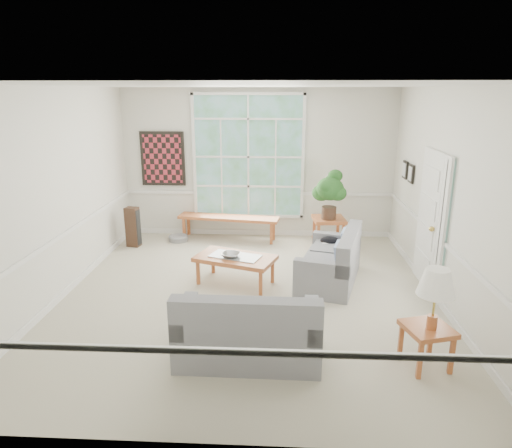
{
  "coord_description": "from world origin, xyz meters",
  "views": [
    {
      "loc": [
        0.44,
        -6.22,
        2.93
      ],
      "look_at": [
        0.1,
        0.2,
        1.05
      ],
      "focal_mm": 32.0,
      "sensor_mm": 36.0,
      "label": 1
    }
  ],
  "objects_px": {
    "loveseat_front": "(248,323)",
    "end_table": "(328,232)",
    "side_table": "(426,346)",
    "coffee_table": "(235,270)",
    "loveseat_right": "(330,256)"
  },
  "relations": [
    {
      "from": "end_table",
      "to": "side_table",
      "type": "bearing_deg",
      "value": -80.44
    },
    {
      "from": "loveseat_right",
      "to": "loveseat_front",
      "type": "height_order",
      "value": "loveseat_front"
    },
    {
      "from": "coffee_table",
      "to": "side_table",
      "type": "relative_size",
      "value": 2.49
    },
    {
      "from": "end_table",
      "to": "side_table",
      "type": "relative_size",
      "value": 1.22
    },
    {
      "from": "loveseat_front",
      "to": "side_table",
      "type": "distance_m",
      "value": 1.97
    },
    {
      "from": "loveseat_right",
      "to": "coffee_table",
      "type": "height_order",
      "value": "loveseat_right"
    },
    {
      "from": "coffee_table",
      "to": "side_table",
      "type": "height_order",
      "value": "side_table"
    },
    {
      "from": "loveseat_front",
      "to": "side_table",
      "type": "bearing_deg",
      "value": -1.49
    },
    {
      "from": "loveseat_front",
      "to": "end_table",
      "type": "height_order",
      "value": "loveseat_front"
    },
    {
      "from": "loveseat_front",
      "to": "end_table",
      "type": "bearing_deg",
      "value": 72.55
    },
    {
      "from": "coffee_table",
      "to": "end_table",
      "type": "height_order",
      "value": "end_table"
    },
    {
      "from": "coffee_table",
      "to": "loveseat_front",
      "type": "bearing_deg",
      "value": -61.12
    },
    {
      "from": "coffee_table",
      "to": "end_table",
      "type": "bearing_deg",
      "value": 67.72
    },
    {
      "from": "loveseat_front",
      "to": "end_table",
      "type": "xyz_separation_m",
      "value": [
        1.28,
        3.9,
        -0.14
      ]
    },
    {
      "from": "end_table",
      "to": "side_table",
      "type": "xyz_separation_m",
      "value": [
        0.67,
        -3.98,
        -0.05
      ]
    }
  ]
}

